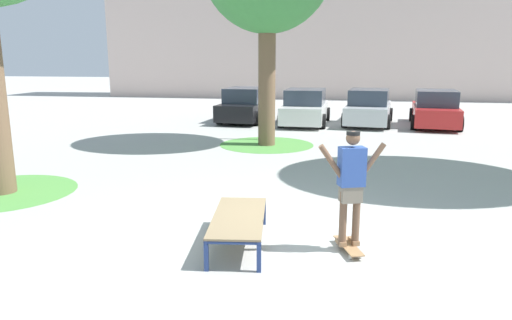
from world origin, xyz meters
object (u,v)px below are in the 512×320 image
(skateboard, at_px, (348,246))
(car_black, at_px, (246,106))
(skater, at_px, (351,180))
(car_red, at_px, (435,110))
(light_post, at_px, (272,26))
(skate_box, at_px, (239,219))
(car_white, at_px, (305,108))
(car_silver, at_px, (369,108))

(skateboard, height_order, car_black, car_black)
(skater, relative_size, car_black, 0.39)
(car_red, xyz_separation_m, light_post, (-6.21, -4.45, 3.13))
(skater, bearing_deg, skateboard, -70.71)
(skater, xyz_separation_m, light_post, (-2.50, 9.40, 2.75))
(skate_box, height_order, skateboard, skate_box)
(skateboard, height_order, car_white, car_white)
(skateboard, bearing_deg, skater, 109.29)
(car_white, bearing_deg, car_red, 2.67)
(skate_box, bearing_deg, car_black, 100.73)
(car_red, bearing_deg, car_white, -177.33)
(skate_box, relative_size, car_red, 0.45)
(skateboard, bearing_deg, skate_box, -178.26)
(car_black, relative_size, car_red, 0.99)
(car_black, bearing_deg, skateboard, -72.97)
(car_white, height_order, car_silver, same)
(car_white, bearing_deg, light_post, -101.60)
(car_black, height_order, car_silver, same)
(skater, bearing_deg, car_silver, 85.78)
(skater, bearing_deg, car_black, 107.03)
(skate_box, bearing_deg, car_white, 90.01)
(car_black, distance_m, light_post, 5.93)
(light_post, bearing_deg, car_red, 35.62)
(skate_box, xyz_separation_m, car_black, (-2.68, 14.14, 0.28))
(car_silver, bearing_deg, light_post, -127.63)
(skate_box, height_order, car_black, car_black)
(car_red, height_order, light_post, light_post)
(car_red, bearing_deg, skateboard, -104.98)
(car_black, relative_size, car_silver, 0.99)
(car_white, bearing_deg, car_black, 169.55)
(skater, relative_size, light_post, 0.29)
(car_silver, xyz_separation_m, light_post, (-3.53, -4.58, 3.13))
(skate_box, height_order, skater, skater)
(skater, relative_size, car_white, 0.40)
(skater, height_order, light_post, light_post)
(car_black, bearing_deg, skate_box, -79.27)
(skateboard, bearing_deg, car_white, 96.88)
(skateboard, bearing_deg, car_silver, 85.79)
(skate_box, distance_m, skateboard, 1.67)
(car_black, xyz_separation_m, light_post, (1.81, -4.69, 3.13))
(car_silver, height_order, car_red, same)
(car_white, xyz_separation_m, car_silver, (2.67, 0.38, 0.00))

